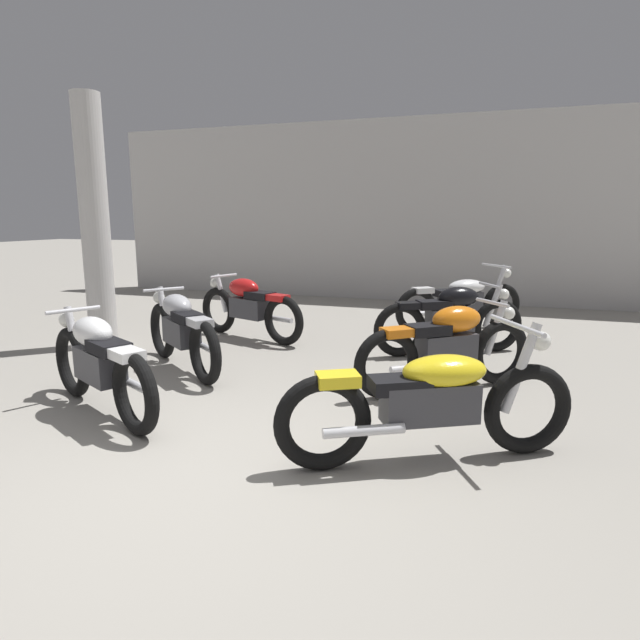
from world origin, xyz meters
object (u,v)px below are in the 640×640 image
(motorcycle_right_row_0, at_px, (432,400))
(motorcycle_right_row_3, at_px, (461,300))
(motorcycle_left_row_0, at_px, (99,362))
(support_pillar, at_px, (95,224))
(motorcycle_right_row_2, at_px, (451,318))
(motorcycle_left_row_1, at_px, (181,330))
(motorcycle_left_row_2, at_px, (249,306))
(motorcycle_right_row_1, at_px, (448,346))

(motorcycle_right_row_0, xyz_separation_m, motorcycle_right_row_3, (-0.10, 4.64, 0.00))
(motorcycle_left_row_0, bearing_deg, support_pillar, 129.80)
(motorcycle_right_row_0, height_order, motorcycle_right_row_2, motorcycle_right_row_0)
(support_pillar, distance_m, motorcycle_right_row_0, 5.15)
(motorcycle_left_row_1, distance_m, motorcycle_left_row_2, 1.65)
(motorcycle_right_row_0, bearing_deg, motorcycle_left_row_1, 153.71)
(motorcycle_right_row_1, height_order, motorcycle_right_row_3, motorcycle_right_row_3)
(motorcycle_right_row_3, bearing_deg, motorcycle_left_row_1, -131.39)
(motorcycle_left_row_0, relative_size, motorcycle_right_row_2, 1.02)
(motorcycle_left_row_0, relative_size, motorcycle_left_row_2, 0.96)
(support_pillar, bearing_deg, motorcycle_left_row_2, 30.80)
(motorcycle_right_row_1, bearing_deg, support_pillar, 173.76)
(support_pillar, relative_size, motorcycle_left_row_0, 1.78)
(motorcycle_left_row_2, distance_m, motorcycle_right_row_0, 4.24)
(support_pillar, xyz_separation_m, motorcycle_left_row_0, (1.72, -2.06, -1.14))
(motorcycle_left_row_2, xyz_separation_m, motorcycle_right_row_2, (2.76, 0.00, 0.00))
(motorcycle_left_row_1, distance_m, motorcycle_right_row_1, 2.89)
(support_pillar, bearing_deg, motorcycle_right_row_2, 12.62)
(support_pillar, height_order, motorcycle_left_row_2, support_pillar)
(motorcycle_left_row_2, height_order, motorcycle_right_row_2, same)
(motorcycle_left_row_0, height_order, motorcycle_right_row_3, motorcycle_right_row_3)
(motorcycle_left_row_0, height_order, motorcycle_right_row_2, same)
(motorcycle_left_row_2, bearing_deg, support_pillar, -149.20)
(motorcycle_left_row_0, height_order, motorcycle_right_row_1, same)
(motorcycle_right_row_1, distance_m, motorcycle_right_row_2, 1.49)
(motorcycle_right_row_2, bearing_deg, motorcycle_left_row_1, -149.34)
(motorcycle_right_row_0, relative_size, motorcycle_right_row_2, 1.11)
(motorcycle_left_row_2, bearing_deg, motorcycle_right_row_0, -46.95)
(motorcycle_left_row_0, relative_size, motorcycle_right_row_1, 1.12)
(motorcycle_right_row_1, bearing_deg, motorcycle_left_row_2, 152.56)
(support_pillar, bearing_deg, motorcycle_right_row_1, -6.24)
(motorcycle_left_row_0, xyz_separation_m, motorcycle_left_row_1, (-0.08, 1.40, 0.00))
(motorcycle_left_row_2, bearing_deg, motorcycle_right_row_2, 0.02)
(support_pillar, xyz_separation_m, motorcycle_right_row_2, (4.43, 0.99, -1.14))
(motorcycle_right_row_0, bearing_deg, motorcycle_left_row_2, 133.05)
(support_pillar, height_order, motorcycle_right_row_1, support_pillar)
(motorcycle_right_row_0, xyz_separation_m, motorcycle_right_row_1, (-0.04, 1.61, 0.01))
(motorcycle_right_row_1, bearing_deg, motorcycle_left_row_0, -150.78)
(support_pillar, bearing_deg, motorcycle_right_row_3, 29.65)
(motorcycle_right_row_3, bearing_deg, support_pillar, -150.35)
(support_pillar, xyz_separation_m, motorcycle_right_row_3, (4.45, 2.53, -1.15))
(motorcycle_left_row_1, xyz_separation_m, motorcycle_left_row_2, (0.03, 1.65, 0.00))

